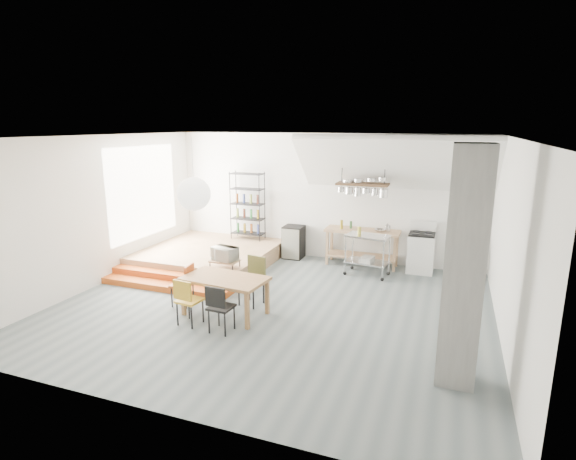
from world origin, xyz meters
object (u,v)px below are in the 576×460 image
at_px(stove, 421,252).
at_px(rolling_cart, 367,249).
at_px(dining_table, 225,281).
at_px(mini_fridge, 294,242).

height_order(stove, rolling_cart, stove).
bearing_deg(dining_table, rolling_cart, 62.46).
height_order(rolling_cart, mini_fridge, rolling_cart).
bearing_deg(rolling_cart, stove, 39.74).
height_order(stove, dining_table, stove).
xyz_separation_m(dining_table, mini_fridge, (-0.03, 3.83, -0.21)).
bearing_deg(rolling_cart, mini_fridge, 168.89).
distance_m(dining_table, mini_fridge, 3.83).
distance_m(dining_table, rolling_cart, 3.70).
xyz_separation_m(stove, mini_fridge, (-3.20, 0.04, -0.06)).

